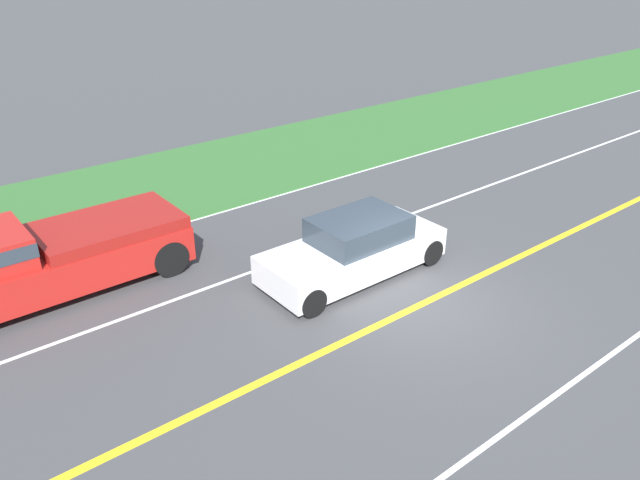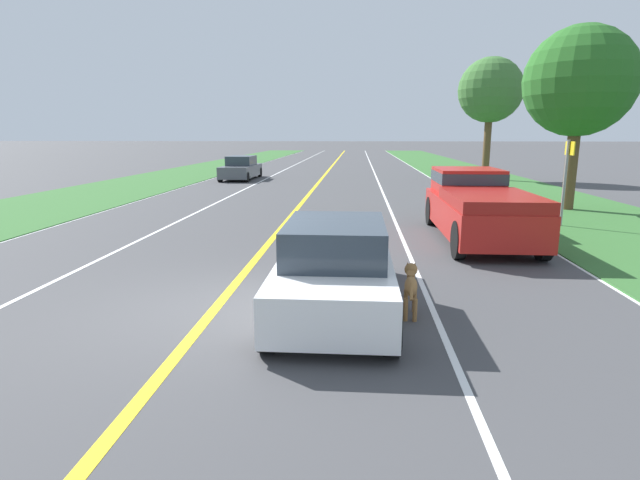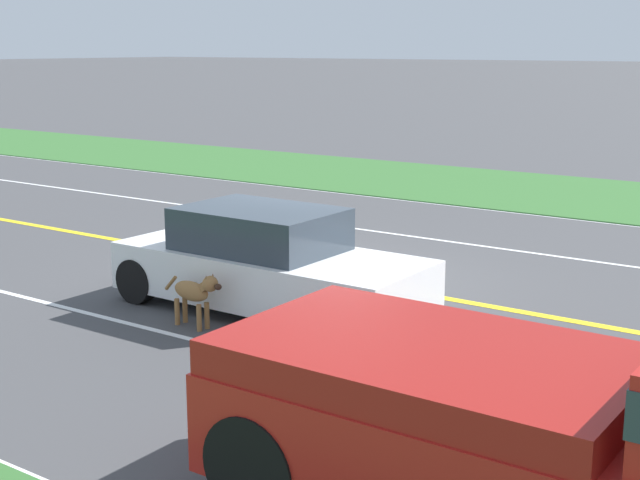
# 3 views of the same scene
# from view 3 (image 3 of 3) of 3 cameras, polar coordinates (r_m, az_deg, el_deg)

# --- Properties ---
(ground_plane) EXTENTS (400.00, 400.00, 0.00)m
(ground_plane) POSITION_cam_3_polar(r_m,az_deg,el_deg) (14.14, 0.73, -2.46)
(ground_plane) COLOR #424244
(centre_divider_line) EXTENTS (0.18, 160.00, 0.01)m
(centre_divider_line) POSITION_cam_3_polar(r_m,az_deg,el_deg) (14.14, 0.73, -2.44)
(centre_divider_line) COLOR yellow
(centre_divider_line) RESTS_ON ground
(lane_edge_line_left) EXTENTS (0.14, 160.00, 0.01)m
(lane_edge_line_left) POSITION_cam_3_polar(r_m,az_deg,el_deg) (20.18, 12.02, 1.77)
(lane_edge_line_left) COLOR white
(lane_edge_line_left) RESTS_ON ground
(lane_dash_same_dir) EXTENTS (0.10, 160.00, 0.01)m
(lane_dash_same_dir) POSITION_cam_3_polar(r_m,az_deg,el_deg) (11.54, -9.17, -6.05)
(lane_dash_same_dir) COLOR white
(lane_dash_same_dir) RESTS_ON ground
(lane_dash_oncoming) EXTENTS (0.10, 160.00, 0.01)m
(lane_dash_oncoming) POSITION_cam_3_polar(r_m,az_deg,el_deg) (17.07, 7.37, 0.03)
(lane_dash_oncoming) COLOR white
(lane_dash_oncoming) RESTS_ON ground
(grass_verge_left) EXTENTS (6.00, 160.00, 0.03)m
(grass_verge_left) POSITION_cam_3_polar(r_m,az_deg,el_deg) (22.93, 14.99, 2.90)
(grass_verge_left) COLOR #33662D
(grass_verge_left) RESTS_ON ground
(ego_car) EXTENTS (1.80, 4.46, 1.43)m
(ego_car) POSITION_cam_3_polar(r_m,az_deg,el_deg) (12.32, -3.34, -1.54)
(ego_car) COLOR white
(ego_car) RESTS_ON ground
(dog) EXTENTS (0.27, 1.08, 0.77)m
(dog) POSITION_cam_3_polar(r_m,az_deg,el_deg) (11.68, -7.97, -3.33)
(dog) COLOR olive
(dog) RESTS_ON ground
(pickup_truck) EXTENTS (2.07, 5.60, 1.78)m
(pickup_truck) POSITION_cam_3_polar(r_m,az_deg,el_deg) (6.61, 18.31, -12.38)
(pickup_truck) COLOR red
(pickup_truck) RESTS_ON ground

